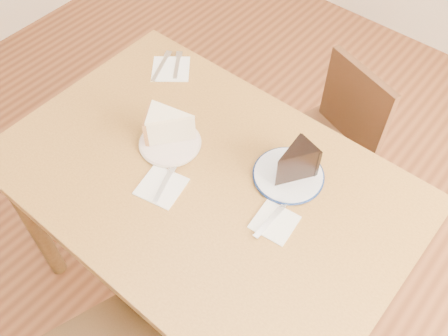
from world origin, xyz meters
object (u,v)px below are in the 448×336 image
at_px(table, 205,197).
at_px(plate_cream, 170,143).
at_px(plate_navy, 288,175).
at_px(carrot_cake, 173,127).
at_px(chocolate_cake, 292,166).
at_px(chair_far, 324,146).

height_order(table, plate_cream, plate_cream).
distance_m(plate_navy, carrot_cake, 0.37).
height_order(plate_cream, chocolate_cake, chocolate_cake).
height_order(plate_cream, carrot_cake, carrot_cake).
height_order(plate_cream, plate_navy, same).
distance_m(table, plate_navy, 0.27).
distance_m(chair_far, plate_navy, 0.55).
relative_size(table, chair_far, 1.59).
distance_m(chair_far, plate_cream, 0.70).
bearing_deg(plate_cream, chair_far, 65.53).
bearing_deg(chocolate_cake, table, 53.30).
bearing_deg(plate_navy, plate_cream, -159.45).
xyz_separation_m(chair_far, carrot_cake, (-0.26, -0.54, 0.39)).
relative_size(table, plate_navy, 6.03).
bearing_deg(plate_cream, carrot_cake, 102.25).
relative_size(plate_cream, plate_navy, 0.91).
height_order(plate_navy, chocolate_cake, chocolate_cake).
distance_m(chair_far, chocolate_cake, 0.60).
bearing_deg(plate_cream, chocolate_cake, 19.47).
bearing_deg(plate_navy, table, -138.81).
height_order(table, plate_navy, plate_navy).
bearing_deg(chair_far, table, 98.70).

